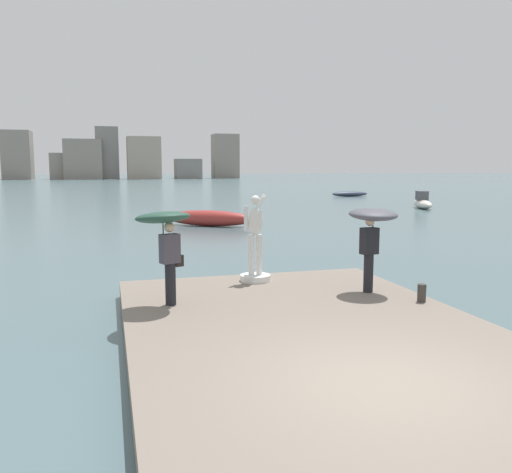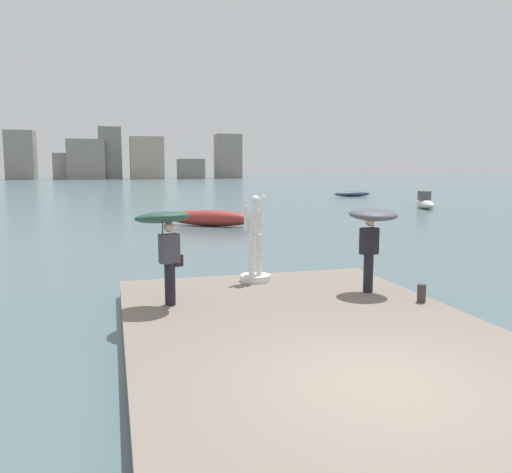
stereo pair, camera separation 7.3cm
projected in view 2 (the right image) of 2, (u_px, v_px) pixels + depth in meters
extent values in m
plane|color=#4C666B|center=(153.00, 205.00, 45.30)|extent=(400.00, 400.00, 0.00)
cube|color=slate|center=(319.00, 344.00, 9.10)|extent=(6.51, 10.33, 0.40)
cylinder|color=white|center=(255.00, 278.00, 13.21)|extent=(0.77, 0.77, 0.15)
cylinder|color=white|center=(251.00, 255.00, 13.10)|extent=(0.15, 0.15, 1.01)
cylinder|color=white|center=(259.00, 255.00, 13.16)|extent=(0.15, 0.15, 1.01)
ellipsoid|color=white|center=(255.00, 221.00, 13.02)|extent=(0.38, 0.26, 0.68)
sphere|color=white|center=(255.00, 200.00, 12.95)|extent=(0.24, 0.24, 0.24)
cylinder|color=white|center=(246.00, 219.00, 12.95)|extent=(0.10, 0.10, 0.62)
cylinder|color=white|center=(261.00, 201.00, 13.27)|extent=(0.10, 0.59, 0.40)
cylinder|color=black|center=(170.00, 284.00, 10.87)|extent=(0.22, 0.22, 0.88)
cube|color=#47424C|center=(169.00, 249.00, 10.78)|extent=(0.44, 0.37, 0.60)
sphere|color=beige|center=(169.00, 227.00, 10.72)|extent=(0.21, 0.21, 0.21)
cylinder|color=#262626|center=(163.00, 233.00, 10.69)|extent=(0.02, 0.02, 0.54)
ellipsoid|color=#234738|center=(162.00, 217.00, 10.65)|extent=(1.47, 1.48, 0.35)
cube|color=black|center=(178.00, 261.00, 10.96)|extent=(0.20, 0.16, 0.24)
cylinder|color=black|center=(368.00, 273.00, 11.97)|extent=(0.22, 0.22, 0.88)
cube|color=black|center=(369.00, 241.00, 11.87)|extent=(0.42, 0.30, 0.60)
sphere|color=beige|center=(370.00, 221.00, 11.82)|extent=(0.21, 0.21, 0.21)
cylinder|color=#262626|center=(373.00, 228.00, 11.92)|extent=(0.02, 0.02, 0.48)
ellipsoid|color=#4C4C56|center=(373.00, 215.00, 11.88)|extent=(1.28, 1.29, 0.32)
cylinder|color=#38332D|center=(421.00, 293.00, 11.12)|extent=(0.18, 0.18, 0.38)
ellipsoid|color=#9E2D28|center=(210.00, 218.00, 29.03)|extent=(4.95, 3.76, 0.87)
ellipsoid|color=#2D384C|center=(352.00, 194.00, 58.04)|extent=(4.18, 1.25, 0.57)
ellipsoid|color=silver|center=(425.00, 204.00, 41.21)|extent=(2.15, 4.04, 0.69)
cube|color=#4C4C51|center=(424.00, 196.00, 41.42)|extent=(1.08, 1.38, 0.71)
cube|color=gray|center=(21.00, 155.00, 137.41)|extent=(6.99, 7.72, 12.57)
cube|color=gray|center=(63.00, 166.00, 138.93)|extent=(4.94, 4.36, 6.88)
cube|color=gray|center=(86.00, 159.00, 139.20)|extent=(9.68, 5.49, 10.48)
cube|color=gray|center=(110.00, 153.00, 142.71)|extent=(5.95, 6.36, 13.89)
cube|color=#A89989|center=(147.00, 158.00, 142.65)|extent=(8.82, 7.14, 11.28)
cube|color=gray|center=(191.00, 169.00, 146.77)|extent=(6.90, 7.46, 5.43)
cube|color=gray|center=(228.00, 156.00, 152.33)|extent=(7.15, 6.16, 12.56)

